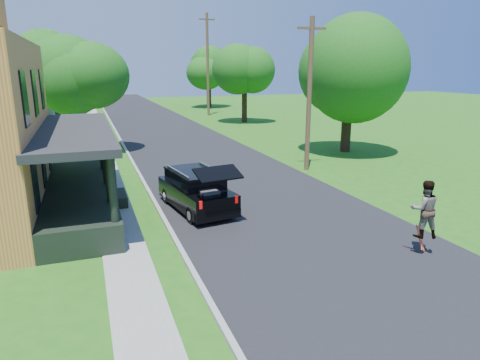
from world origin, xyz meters
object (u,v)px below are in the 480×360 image
object	(u,v)px
tree_right_near	(349,66)
utility_pole_near	(309,94)
black_suv	(196,190)
skateboarder	(424,209)

from	to	relation	value
tree_right_near	utility_pole_near	bearing A→B (deg)	-141.57
black_suv	utility_pole_near	size ratio (longest dim) A/B	0.59
black_suv	utility_pole_near	bearing A→B (deg)	23.68
black_suv	tree_right_near	xyz separation A→B (m)	(11.98, 8.33, 4.58)
black_suv	skateboarder	distance (m)	8.00
tree_right_near	utility_pole_near	xyz separation A→B (m)	(-4.83, -3.83, -1.36)
skateboarder	utility_pole_near	xyz separation A→B (m)	(2.00, 10.60, 2.62)
black_suv	skateboarder	xyz separation A→B (m)	(5.15, -6.09, 0.60)
skateboarder	black_suv	bearing A→B (deg)	-30.34
skateboarder	utility_pole_near	distance (m)	11.10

